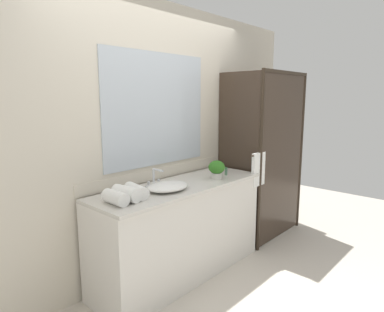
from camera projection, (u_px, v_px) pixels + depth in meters
The scene contains 12 objects.
ground_plane at pixel (182, 274), 3.27m from camera, with size 8.00×8.00×0.00m, color beige.
wall_back_with_mirror at pixel (156, 138), 3.27m from camera, with size 4.40×0.06×2.60m.
vanity_cabinet at pixel (181, 230), 3.20m from camera, with size 1.80×0.58×0.90m.
shower_enclosure at pixel (269, 156), 3.89m from camera, with size 1.20×0.59×2.00m.
sink_basin at pixel (168, 186), 2.92m from camera, with size 0.40×0.31×0.07m, color white.
faucet at pixel (154, 180), 3.03m from camera, with size 0.17×0.15×0.17m.
potted_plant at pixel (217, 168), 3.31m from camera, with size 0.16×0.16×0.19m.
amenity_bottle_body_wash at pixel (216, 171), 3.47m from camera, with size 0.03×0.03×0.09m.
amenity_bottle_shampoo at pixel (226, 171), 3.49m from camera, with size 0.03×0.03×0.08m.
rolled_towel_near_edge at pixel (115, 198), 2.52m from camera, with size 0.11×0.11×0.22m, color white.
rolled_towel_middle at pixel (126, 194), 2.61m from camera, with size 0.12×0.12×0.23m, color white.
rolled_towel_far_edge at pixel (136, 191), 2.70m from camera, with size 0.11×0.11×0.25m, color white.
Camera 1 is at (-2.16, -2.11, 1.70)m, focal length 31.27 mm.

